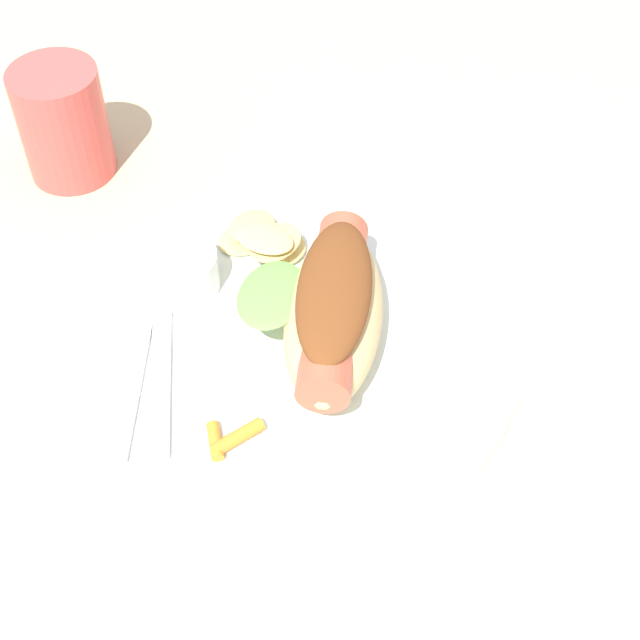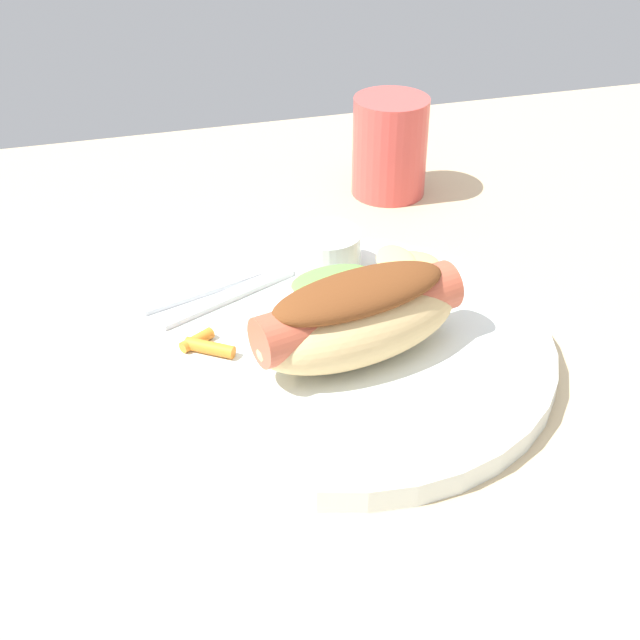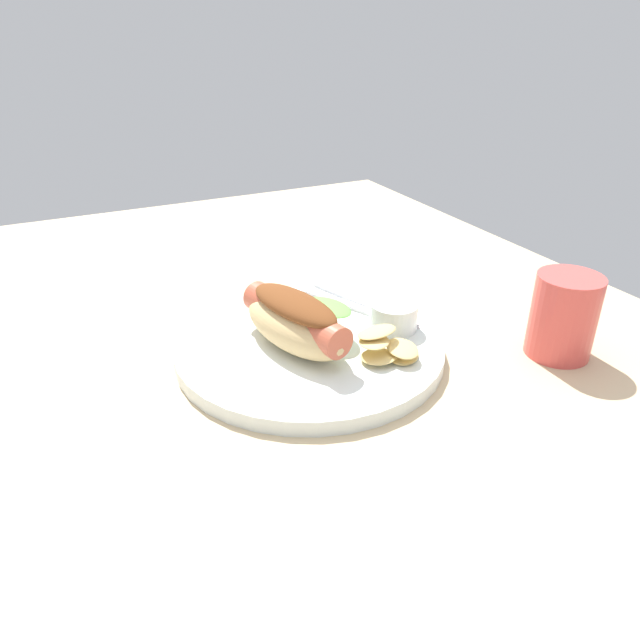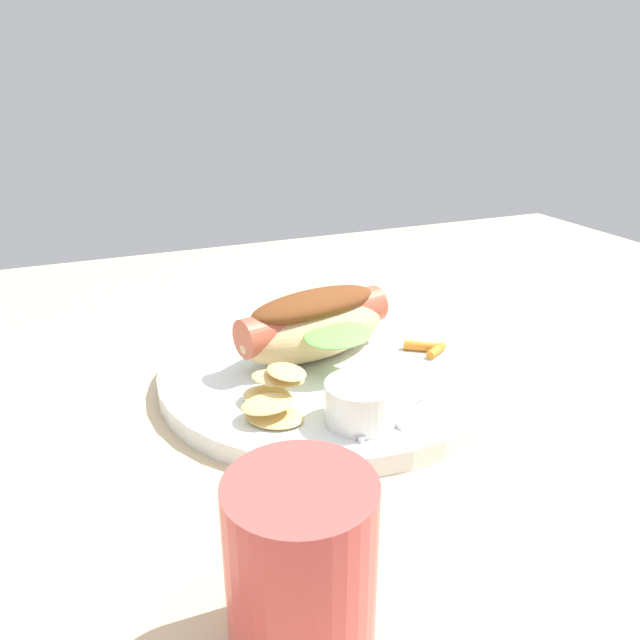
% 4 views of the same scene
% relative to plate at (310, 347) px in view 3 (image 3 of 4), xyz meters
% --- Properties ---
extents(ground_plane, '(1.20, 0.90, 0.02)m').
position_rel_plate_xyz_m(ground_plane, '(-0.03, -0.01, -0.02)').
color(ground_plane, tan).
extents(plate, '(0.28, 0.28, 0.02)m').
position_rel_plate_xyz_m(plate, '(0.00, 0.00, 0.00)').
color(plate, white).
rests_on(plate, ground_plane).
extents(hot_dog, '(0.15, 0.11, 0.06)m').
position_rel_plate_xyz_m(hot_dog, '(0.00, -0.02, 0.04)').
color(hot_dog, '#DBB77A').
rests_on(hot_dog, plate).
extents(sauce_ramekin, '(0.05, 0.05, 0.03)m').
position_rel_plate_xyz_m(sauce_ramekin, '(0.02, 0.09, 0.02)').
color(sauce_ramekin, white).
rests_on(sauce_ramekin, plate).
extents(fork, '(0.15, 0.08, 0.00)m').
position_rel_plate_xyz_m(fork, '(-0.05, 0.08, 0.01)').
color(fork, silver).
rests_on(fork, plate).
extents(knife, '(0.13, 0.05, 0.00)m').
position_rel_plate_xyz_m(knife, '(-0.06, 0.09, 0.01)').
color(knife, silver).
rests_on(knife, plate).
extents(chips_pile, '(0.06, 0.08, 0.03)m').
position_rel_plate_xyz_m(chips_pile, '(0.07, 0.05, 0.02)').
color(chips_pile, '#E0BF70').
rests_on(chips_pile, plate).
extents(carrot_garnish, '(0.04, 0.03, 0.01)m').
position_rel_plate_xyz_m(carrot_garnish, '(-0.09, 0.01, 0.01)').
color(carrot_garnish, orange).
rests_on(carrot_garnish, plate).
extents(drinking_cup, '(0.07, 0.07, 0.09)m').
position_rel_plate_xyz_m(drinking_cup, '(0.12, 0.24, 0.04)').
color(drinking_cup, '#D84C47').
rests_on(drinking_cup, ground_plane).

